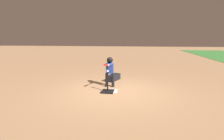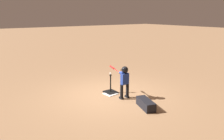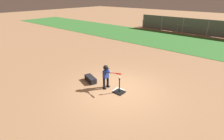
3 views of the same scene
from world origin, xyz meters
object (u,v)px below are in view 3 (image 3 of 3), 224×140
(batting_tee, at_px, (119,91))
(bleachers_center, at_px, (195,29))
(baseball, at_px, (120,78))
(equipment_bag, at_px, (91,79))
(batter_child, at_px, (106,74))
(bleachers_left_center, at_px, (156,24))

(batting_tee, bearing_deg, bleachers_center, 95.98)
(baseball, xyz_separation_m, equipment_bag, (-1.83, -0.11, -0.62))
(batter_child, xyz_separation_m, bleachers_center, (-0.97, 16.41, -0.29))
(batting_tee, height_order, bleachers_center, bleachers_center)
(batter_child, distance_m, baseball, 0.74)
(batter_child, height_order, equipment_bag, batter_child)
(batting_tee, height_order, baseball, baseball)
(batting_tee, height_order, batter_child, batter_child)
(batting_tee, xyz_separation_m, bleachers_left_center, (-6.89, 16.68, 0.38))
(batter_child, height_order, bleachers_left_center, batter_child)
(batting_tee, height_order, equipment_bag, batting_tee)
(batting_tee, distance_m, baseball, 0.67)
(batter_child, xyz_separation_m, bleachers_left_center, (-6.15, 16.75, -0.28))
(bleachers_center, bearing_deg, batting_tee, -84.02)
(batting_tee, distance_m, equipment_bag, 1.84)
(batter_child, bearing_deg, bleachers_center, 93.39)
(batting_tee, relative_size, baseball, 9.77)
(batter_child, relative_size, baseball, 16.00)
(batting_tee, xyz_separation_m, bleachers_center, (-1.71, 16.34, 0.38))
(bleachers_center, bearing_deg, baseball, -84.02)
(equipment_bag, bearing_deg, batting_tee, 21.56)
(batting_tee, bearing_deg, equipment_bag, -176.63)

